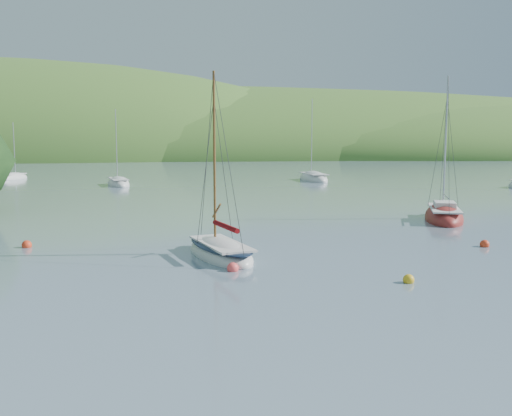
{
  "coord_description": "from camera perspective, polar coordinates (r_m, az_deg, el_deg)",
  "views": [
    {
      "loc": [
        -3.76,
        -19.54,
        5.65
      ],
      "look_at": [
        -0.33,
        8.0,
        2.22
      ],
      "focal_mm": 40.0,
      "sensor_mm": 36.0,
      "label": 1
    }
  ],
  "objects": [
    {
      "name": "daysailer_white",
      "position": [
        27.39,
        -3.57,
        -4.42
      ],
      "size": [
        3.91,
        6.53,
        9.44
      ],
      "rotation": [
        0.0,
        0.0,
        0.29
      ],
      "color": "silver",
      "rests_on": "ground"
    },
    {
      "name": "shoreline_hills",
      "position": [
        192.14,
        -8.88,
        5.27
      ],
      "size": [
        690.0,
        135.0,
        56.0
      ],
      "color": "#3F6E29",
      "rests_on": "ground"
    },
    {
      "name": "distant_sloop_b",
      "position": [
        76.05,
        5.76,
        2.89
      ],
      "size": [
        3.5,
        8.42,
        11.74
      ],
      "rotation": [
        0.0,
        0.0,
        0.07
      ],
      "color": "silver",
      "rests_on": "ground"
    },
    {
      "name": "distant_sloop_c",
      "position": [
        85.14,
        -23.17,
        2.77
      ],
      "size": [
        3.9,
        6.27,
        8.45
      ],
      "rotation": [
        0.0,
        0.0,
        -0.33
      ],
      "color": "silver",
      "rests_on": "ground"
    },
    {
      "name": "sloop_red",
      "position": [
        41.41,
        18.26,
        -0.87
      ],
      "size": [
        4.84,
        7.67,
        10.73
      ],
      "rotation": [
        0.0,
        0.0,
        -0.35
      ],
      "color": "maroon",
      "rests_on": "ground"
    },
    {
      "name": "distant_sloop_a",
      "position": [
        69.98,
        -13.59,
        2.35
      ],
      "size": [
        3.97,
        7.26,
        9.83
      ],
      "rotation": [
        0.0,
        0.0,
        0.24
      ],
      "color": "silver",
      "rests_on": "ground"
    },
    {
      "name": "ground",
      "position": [
        20.69,
        3.69,
        -8.83
      ],
      "size": [
        700.0,
        700.0,
        0.0
      ],
      "primitive_type": "plane",
      "color": "slate",
      "rests_on": "ground"
    },
    {
      "name": "mooring_buoys",
      "position": [
        26.86,
        1.15,
        -4.84
      ],
      "size": [
        24.18,
        9.88,
        0.51
      ],
      "color": "gold",
      "rests_on": "ground"
    }
  ]
}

